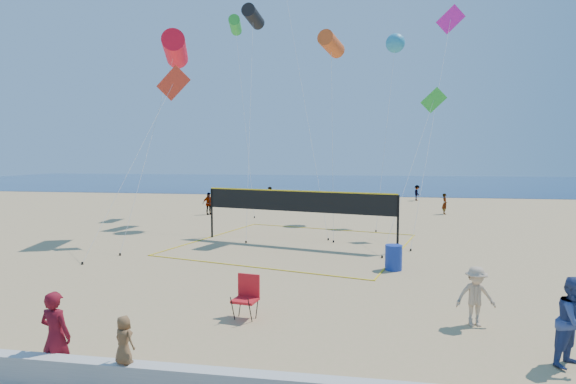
% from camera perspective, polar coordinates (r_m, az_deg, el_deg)
% --- Properties ---
extents(ground, '(120.00, 120.00, 0.00)m').
position_cam_1_polar(ground, '(11.31, -8.13, -17.28)').
color(ground, tan).
rests_on(ground, ground).
extents(ocean, '(140.00, 50.00, 0.03)m').
position_cam_1_polar(ocean, '(72.19, 6.85, 1.24)').
color(ocean, navy).
rests_on(ocean, ground).
extents(seawall, '(32.00, 0.30, 0.60)m').
position_cam_1_polar(seawall, '(8.63, -14.66, -22.46)').
color(seawall, silver).
rests_on(seawall, ground).
extents(woman, '(0.66, 0.47, 1.71)m').
position_cam_1_polar(woman, '(9.80, -27.42, -15.94)').
color(woman, maroon).
rests_on(woman, ground).
extents(toddler, '(0.48, 0.40, 0.85)m').
position_cam_1_polar(toddler, '(8.68, -20.11, -17.21)').
color(toddler, brown).
rests_on(toddler, seawall).
extents(bystander_a, '(1.12, 1.09, 1.82)m').
position_cam_1_polar(bystander_a, '(10.93, 32.65, -13.72)').
color(bystander_a, navy).
rests_on(bystander_a, ground).
extents(bystander_b, '(1.02, 0.65, 1.49)m').
position_cam_1_polar(bystander_b, '(12.30, 22.73, -12.11)').
color(bystander_b, tan).
rests_on(bystander_b, ground).
extents(far_person_0, '(0.92, 0.96, 1.60)m').
position_cam_1_polar(far_person_0, '(32.67, -10.06, -1.45)').
color(far_person_0, gray).
rests_on(far_person_0, ground).
extents(far_person_1, '(1.23, 1.32, 1.48)m').
position_cam_1_polar(far_person_1, '(35.21, 1.74, -1.05)').
color(far_person_1, gray).
rests_on(far_person_1, ground).
extents(far_person_2, '(0.38, 0.56, 1.50)m').
position_cam_1_polar(far_person_2, '(34.34, 19.28, -1.43)').
color(far_person_2, gray).
rests_on(far_person_2, ground).
extents(far_person_3, '(0.90, 0.77, 1.64)m').
position_cam_1_polar(far_person_3, '(37.38, -2.26, -0.60)').
color(far_person_3, gray).
rests_on(far_person_3, ground).
extents(far_person_4, '(0.69, 1.02, 1.47)m').
position_cam_1_polar(far_person_4, '(43.94, 16.06, -0.11)').
color(far_person_4, gray).
rests_on(far_person_4, ground).
extents(camp_chair, '(0.69, 0.82, 1.24)m').
position_cam_1_polar(camp_chair, '(12.00, -5.25, -12.74)').
color(camp_chair, red).
rests_on(camp_chair, ground).
extents(trash_barrel, '(0.72, 0.72, 0.93)m').
position_cam_1_polar(trash_barrel, '(17.19, 13.26, -8.10)').
color(trash_barrel, '#173296').
rests_on(trash_barrel, ground).
extents(volleyball_net, '(11.73, 11.62, 2.59)m').
position_cam_1_polar(volleyball_net, '(21.25, 1.10, -1.93)').
color(volleyball_net, black).
rests_on(volleyball_net, ground).
extents(kite_0, '(1.97, 6.59, 10.44)m').
position_cam_1_polar(kite_0, '(24.93, -14.12, 17.16)').
color(kite_0, '#FA0F25').
rests_on(kite_0, ground).
extents(kite_1, '(2.08, 9.03, 13.69)m').
position_cam_1_polar(kite_1, '(30.89, -4.44, 21.30)').
color(kite_1, black).
rests_on(kite_1, ground).
extents(kite_2, '(1.34, 3.08, 10.49)m').
position_cam_1_polar(kite_2, '(24.35, 5.53, 18.17)').
color(kite_2, '#D04F1C').
rests_on(kite_2, ground).
extents(kite_3, '(2.44, 5.57, 8.60)m').
position_cam_1_polar(kite_3, '(22.90, -14.78, 12.37)').
color(kite_3, red).
rests_on(kite_3, ground).
extents(kite_4, '(3.46, 5.90, 7.75)m').
position_cam_1_polar(kite_4, '(24.29, 17.64, 9.88)').
color(kite_4, green).
rests_on(kite_4, ground).
extents(kite_5, '(4.16, 10.25, 13.69)m').
position_cam_1_polar(kite_5, '(31.11, 19.75, 18.82)').
color(kite_5, '#E51BB0').
rests_on(kite_5, ground).
extents(kite_7, '(1.93, 6.25, 12.16)m').
position_cam_1_polar(kite_7, '(31.58, 13.47, 17.89)').
color(kite_7, teal).
rests_on(kite_7, ground).
extents(kite_8, '(2.46, 3.24, 14.00)m').
position_cam_1_polar(kite_8, '(34.19, -6.71, 20.26)').
color(kite_8, green).
rests_on(kite_8, ground).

